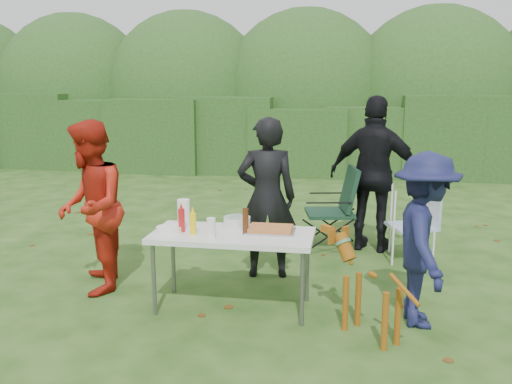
% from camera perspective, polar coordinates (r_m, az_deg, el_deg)
% --- Properties ---
extents(ground, '(80.00, 80.00, 0.00)m').
position_cam_1_polar(ground, '(5.22, -3.92, -12.46)').
color(ground, '#1E4211').
extents(hedge_row, '(22.00, 1.40, 1.70)m').
position_cam_1_polar(hedge_row, '(12.74, 4.57, 5.75)').
color(hedge_row, '#23471C').
rests_on(hedge_row, ground).
extents(shrub_backdrop, '(20.00, 2.60, 3.20)m').
position_cam_1_polar(shrub_backdrop, '(14.28, 5.22, 9.37)').
color(shrub_backdrop, '#3D6628').
rests_on(shrub_backdrop, ground).
extents(folding_table, '(1.50, 0.70, 0.74)m').
position_cam_1_polar(folding_table, '(5.06, -2.48, -4.91)').
color(folding_table, silver).
rests_on(folding_table, ground).
extents(person_cook, '(0.71, 0.53, 1.76)m').
position_cam_1_polar(person_cook, '(5.87, 1.14, -0.63)').
color(person_cook, black).
rests_on(person_cook, ground).
extents(person_red_jacket, '(0.94, 1.04, 1.75)m').
position_cam_1_polar(person_red_jacket, '(5.70, -17.02, -1.55)').
color(person_red_jacket, '#AF1F11').
rests_on(person_red_jacket, ground).
extents(person_black_puffy, '(1.23, 0.76, 1.96)m').
position_cam_1_polar(person_black_puffy, '(6.94, 12.41, 1.81)').
color(person_black_puffy, black).
rests_on(person_black_puffy, ground).
extents(child, '(0.63, 1.03, 1.54)m').
position_cam_1_polar(child, '(4.94, 17.29, -4.84)').
color(child, '#171A43').
rests_on(child, ground).
extents(dog, '(0.88, 0.88, 0.84)m').
position_cam_1_polar(dog, '(4.67, 12.09, -10.04)').
color(dog, brown).
rests_on(dog, ground).
extents(camping_chair, '(0.79, 0.79, 1.07)m').
position_cam_1_polar(camping_chair, '(6.99, 7.75, -1.67)').
color(camping_chair, '#163422').
rests_on(camping_chair, ground).
extents(lawn_chair, '(0.70, 0.70, 0.91)m').
position_cam_1_polar(lawn_chair, '(6.76, 16.08, -3.17)').
color(lawn_chair, '#4F75B0').
rests_on(lawn_chair, ground).
extents(food_tray, '(0.45, 0.30, 0.02)m').
position_cam_1_polar(food_tray, '(5.07, 1.56, -4.14)').
color(food_tray, '#B7B7BA').
rests_on(food_tray, folding_table).
extents(focaccia_bread, '(0.40, 0.26, 0.04)m').
position_cam_1_polar(focaccia_bread, '(5.06, 1.56, -3.84)').
color(focaccia_bread, '#BD6D35').
rests_on(focaccia_bread, food_tray).
extents(mustard_bottle, '(0.06, 0.06, 0.20)m').
position_cam_1_polar(mustard_bottle, '(5.01, -6.65, -3.34)').
color(mustard_bottle, yellow).
rests_on(mustard_bottle, folding_table).
extents(ketchup_bottle, '(0.06, 0.06, 0.22)m').
position_cam_1_polar(ketchup_bottle, '(5.10, -7.84, -2.97)').
color(ketchup_bottle, red).
rests_on(ketchup_bottle, folding_table).
extents(beer_bottle, '(0.06, 0.06, 0.24)m').
position_cam_1_polar(beer_bottle, '(4.98, -1.11, -3.10)').
color(beer_bottle, '#47230F').
rests_on(beer_bottle, folding_table).
extents(paper_towel_roll, '(0.12, 0.12, 0.26)m').
position_cam_1_polar(paper_towel_roll, '(5.31, -7.63, -2.17)').
color(paper_towel_roll, white).
rests_on(paper_towel_roll, folding_table).
extents(cup_stack, '(0.08, 0.08, 0.18)m').
position_cam_1_polar(cup_stack, '(4.89, -4.74, -3.78)').
color(cup_stack, white).
rests_on(cup_stack, folding_table).
extents(pasta_bowl, '(0.26, 0.26, 0.10)m').
position_cam_1_polar(pasta_bowl, '(5.24, -2.02, -3.16)').
color(pasta_bowl, silver).
rests_on(pasta_bowl, folding_table).
extents(plate_stack, '(0.24, 0.24, 0.05)m').
position_cam_1_polar(plate_stack, '(5.14, -9.13, -3.89)').
color(plate_stack, white).
rests_on(plate_stack, folding_table).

